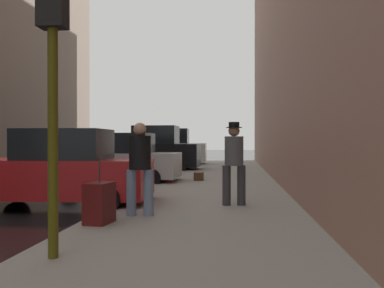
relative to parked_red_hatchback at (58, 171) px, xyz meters
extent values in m
cube|color=gray|center=(3.35, 1.14, -0.77)|extent=(4.00, 40.00, 0.15)
cube|color=#B2191E|center=(-0.05, 0.00, -0.16)|extent=(4.26, 1.99, 0.84)
cube|color=black|center=(0.15, 0.01, 0.59)|extent=(1.95, 1.63, 0.70)
cylinder|color=black|center=(-1.44, 0.87, -0.53)|extent=(0.65, 0.24, 0.64)
cylinder|color=black|center=(1.28, 0.97, -0.53)|extent=(0.65, 0.24, 0.64)
cylinder|color=black|center=(1.35, -0.87, -0.53)|extent=(0.65, 0.24, 0.64)
cube|color=#B7BABF|center=(-0.05, 5.14, -0.16)|extent=(4.24, 1.93, 0.84)
cube|color=black|center=(0.15, 5.14, 0.59)|extent=(1.92, 1.60, 0.70)
cylinder|color=black|center=(-1.39, 6.09, -0.53)|extent=(0.64, 0.23, 0.64)
cylinder|color=black|center=(-1.43, 4.25, -0.53)|extent=(0.64, 0.23, 0.64)
cylinder|color=black|center=(1.34, 6.03, -0.53)|extent=(0.64, 0.23, 0.64)
cylinder|color=black|center=(1.30, 4.19, -0.53)|extent=(0.64, 0.23, 0.64)
cube|color=black|center=(-0.05, 11.20, -0.03)|extent=(4.65, 1.96, 1.10)
cube|color=black|center=(0.15, 11.19, 0.95)|extent=(2.11, 1.62, 0.90)
cylinder|color=black|center=(-1.52, 12.16, -0.53)|extent=(0.65, 0.24, 0.64)
cylinder|color=black|center=(-1.57, 10.32, -0.53)|extent=(0.65, 0.24, 0.64)
cylinder|color=black|center=(1.47, 12.08, -0.53)|extent=(0.65, 0.24, 0.64)
cylinder|color=black|center=(1.42, 10.24, -0.53)|extent=(0.65, 0.24, 0.64)
cube|color=silver|center=(-0.05, 16.09, -0.03)|extent=(4.65, 1.98, 1.10)
cube|color=black|center=(0.15, 16.10, 0.95)|extent=(2.12, 1.63, 0.90)
cylinder|color=black|center=(-1.57, 16.97, -0.53)|extent=(0.65, 0.24, 0.64)
cylinder|color=black|center=(-1.51, 15.13, -0.53)|extent=(0.65, 0.24, 0.64)
cylinder|color=black|center=(1.42, 17.06, -0.53)|extent=(0.65, 0.24, 0.64)
cylinder|color=black|center=(1.48, 15.22, -0.53)|extent=(0.65, 0.24, 0.64)
cylinder|color=red|center=(1.80, 4.68, -0.42)|extent=(0.22, 0.22, 0.55)
sphere|color=red|center=(1.80, 4.68, -0.09)|extent=(0.20, 0.20, 0.20)
cylinder|color=red|center=(1.64, 4.68, -0.40)|extent=(0.10, 0.09, 0.09)
cylinder|color=red|center=(1.96, 4.68, -0.40)|extent=(0.10, 0.09, 0.09)
cylinder|color=#514C0F|center=(1.85, -4.47, 1.10)|extent=(0.12, 0.12, 3.60)
sphere|color=green|center=(1.85, -4.34, 2.17)|extent=(0.14, 0.14, 0.14)
cylinder|color=#728CB2|center=(2.40, -1.58, -0.27)|extent=(0.19, 0.19, 0.85)
cylinder|color=#728CB2|center=(2.08, -1.60, -0.27)|extent=(0.19, 0.19, 0.85)
cylinder|color=black|center=(2.24, -1.59, 0.46)|extent=(0.43, 0.43, 0.62)
sphere|color=tan|center=(2.24, -1.59, 0.89)|extent=(0.24, 0.24, 0.24)
cylinder|color=#333338|center=(3.80, -0.16, -0.27)|extent=(0.21, 0.21, 0.85)
cylinder|color=#333338|center=(4.12, -0.10, -0.27)|extent=(0.21, 0.21, 0.85)
cylinder|color=#4C5156|center=(3.96, -0.13, 0.46)|extent=(0.47, 0.47, 0.62)
sphere|color=#997051|center=(3.96, -0.13, 0.89)|extent=(0.24, 0.24, 0.24)
cylinder|color=black|center=(3.96, -0.13, 0.96)|extent=(0.34, 0.34, 0.02)
cylinder|color=black|center=(3.96, -0.13, 1.02)|extent=(0.23, 0.23, 0.11)
cube|color=#591414|center=(1.73, -2.36, -0.36)|extent=(0.43, 0.60, 0.68)
cylinder|color=#333333|center=(1.73, -2.36, 0.16)|extent=(0.02, 0.02, 0.36)
cube|color=#472D19|center=(2.72, 5.53, -0.56)|extent=(0.32, 0.44, 0.28)
camera|label=1|loc=(3.98, -9.30, 0.68)|focal=40.00mm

